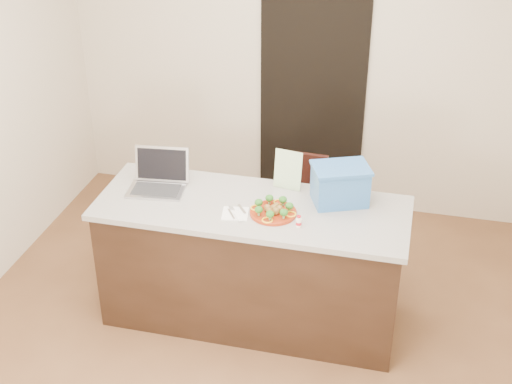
% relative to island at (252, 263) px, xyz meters
% --- Properties ---
extents(ground, '(4.00, 4.00, 0.00)m').
position_rel_island_xyz_m(ground, '(0.00, -0.25, -0.46)').
color(ground, brown).
rests_on(ground, ground).
extents(room_shell, '(4.00, 4.00, 4.00)m').
position_rel_island_xyz_m(room_shell, '(0.00, -0.25, 1.16)').
color(room_shell, white).
rests_on(room_shell, ground).
extents(doorway, '(0.90, 0.02, 2.00)m').
position_rel_island_xyz_m(doorway, '(0.10, 1.73, 0.54)').
color(doorway, black).
rests_on(doorway, ground).
extents(island, '(2.06, 0.76, 0.92)m').
position_rel_island_xyz_m(island, '(0.00, 0.00, 0.00)').
color(island, black).
rests_on(island, ground).
extents(plate, '(0.30, 0.30, 0.02)m').
position_rel_island_xyz_m(plate, '(0.16, -0.07, 0.47)').
color(plate, maroon).
rests_on(plate, island).
extents(meatballs, '(0.12, 0.12, 0.04)m').
position_rel_island_xyz_m(meatballs, '(0.16, -0.07, 0.50)').
color(meatballs, brown).
rests_on(meatballs, plate).
extents(broccoli, '(0.25, 0.25, 0.04)m').
position_rel_island_xyz_m(broccoli, '(0.16, -0.07, 0.52)').
color(broccoli, '#1C5316').
rests_on(broccoli, plate).
extents(pepper_rings, '(0.31, 0.31, 0.01)m').
position_rel_island_xyz_m(pepper_rings, '(0.16, -0.07, 0.48)').
color(pepper_rings, yellow).
rests_on(pepper_rings, plate).
extents(napkin, '(0.19, 0.19, 0.01)m').
position_rel_island_xyz_m(napkin, '(-0.08, -0.13, 0.46)').
color(napkin, white).
rests_on(napkin, island).
extents(fork, '(0.08, 0.16, 0.00)m').
position_rel_island_xyz_m(fork, '(-0.10, -0.12, 0.47)').
color(fork, silver).
rests_on(fork, napkin).
extents(knife, '(0.08, 0.21, 0.01)m').
position_rel_island_xyz_m(knife, '(-0.05, -0.15, 0.47)').
color(knife, white).
rests_on(knife, napkin).
extents(yogurt_bottle, '(0.04, 0.04, 0.08)m').
position_rel_island_xyz_m(yogurt_bottle, '(0.35, -0.18, 0.49)').
color(yogurt_bottle, white).
rests_on(yogurt_bottle, island).
extents(laptop, '(0.40, 0.33, 0.26)m').
position_rel_island_xyz_m(laptop, '(-0.67, 0.10, 0.53)').
color(laptop, '#B1B0B5').
rests_on(laptop, island).
extents(leaflet, '(0.20, 0.07, 0.27)m').
position_rel_island_xyz_m(leaflet, '(0.18, 0.29, 0.60)').
color(leaflet, white).
rests_on(leaflet, island).
extents(blue_box, '(0.44, 0.38, 0.26)m').
position_rel_island_xyz_m(blue_box, '(0.55, 0.18, 0.59)').
color(blue_box, '#2E63A8').
rests_on(blue_box, island).
extents(chair, '(0.41, 0.41, 0.89)m').
position_rel_island_xyz_m(chair, '(0.18, 0.81, 0.04)').
color(chair, '#35140F').
rests_on(chair, ground).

